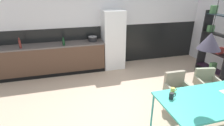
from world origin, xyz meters
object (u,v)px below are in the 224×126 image
at_px(armchair_far_side, 177,87).
at_px(bottle_vinegar_dark, 20,44).
at_px(armchair_facing_counter, 206,81).
at_px(mug_wide_latte, 172,96).
at_px(open_shelf_unit, 216,44).
at_px(dining_table, 216,100).
at_px(refrigerator_column, 113,40).
at_px(cooking_pot, 93,39).
at_px(mug_glass_clear, 173,90).
at_px(pendant_lamp_over_table_near, 210,41).
at_px(bottle_oil_tall, 64,42).

bearing_deg(armchair_far_side, bottle_vinegar_dark, -34.43).
height_order(armchair_facing_counter, bottle_vinegar_dark, bottle_vinegar_dark).
height_order(mug_wide_latte, open_shelf_unit, open_shelf_unit).
relative_size(armchair_facing_counter, bottle_vinegar_dark, 2.50).
height_order(dining_table, armchair_facing_counter, armchair_facing_counter).
bearing_deg(bottle_vinegar_dark, open_shelf_unit, -13.79).
xyz_separation_m(armchair_far_side, bottle_vinegar_dark, (-3.40, 2.39, 0.53)).
relative_size(mug_wide_latte, open_shelf_unit, 0.06).
xyz_separation_m(refrigerator_column, armchair_far_side, (0.70, -2.54, -0.41)).
bearing_deg(cooking_pot, dining_table, -66.24).
bearing_deg(mug_wide_latte, armchair_far_side, 48.71).
bearing_deg(mug_glass_clear, bottle_vinegar_dark, 135.40).
relative_size(armchair_facing_counter, pendant_lamp_over_table_near, 0.78).
xyz_separation_m(mug_wide_latte, bottle_oil_tall, (-1.65, 3.03, 0.22)).
distance_m(armchair_facing_counter, pendant_lamp_over_table_near, 1.93).
bearing_deg(dining_table, bottle_oil_tall, 126.67).
bearing_deg(cooking_pot, bottle_oil_tall, -166.32).
relative_size(mug_wide_latte, bottle_oil_tall, 0.50).
relative_size(armchair_far_side, open_shelf_unit, 0.40).
bearing_deg(bottle_vinegar_dark, dining_table, -42.40).
relative_size(mug_wide_latte, pendant_lamp_over_table_near, 0.13).
bearing_deg(cooking_pot, bottle_vinegar_dark, -174.85).
bearing_deg(cooking_pot, armchair_facing_counter, -48.37).
xyz_separation_m(refrigerator_column, bottle_vinegar_dark, (-2.70, -0.15, 0.12)).
relative_size(dining_table, bottle_oil_tall, 7.87).
distance_m(armchair_facing_counter, cooking_pot, 3.36).
bearing_deg(mug_glass_clear, armchair_facing_counter, 24.74).
xyz_separation_m(mug_glass_clear, bottle_vinegar_dark, (-2.94, 2.90, 0.25)).
height_order(dining_table, pendant_lamp_over_table_near, pendant_lamp_over_table_near).
distance_m(refrigerator_column, mug_glass_clear, 3.06).
height_order(armchair_far_side, bottle_vinegar_dark, bottle_vinegar_dark).
xyz_separation_m(armchair_facing_counter, bottle_oil_tall, (-3.09, 2.27, 0.54)).
relative_size(refrigerator_column, cooking_pot, 6.84).
bearing_deg(dining_table, cooking_pot, 113.76).
xyz_separation_m(dining_table, mug_glass_clear, (-0.62, 0.35, 0.09)).
bearing_deg(mug_glass_clear, cooking_pot, 106.19).
bearing_deg(open_shelf_unit, dining_table, -42.26).
distance_m(refrigerator_column, armchair_far_side, 2.67).
relative_size(dining_table, mug_wide_latte, 15.81).
relative_size(refrigerator_column, armchair_far_side, 2.27).
xyz_separation_m(cooking_pot, bottle_oil_tall, (-0.89, -0.22, 0.02)).
bearing_deg(mug_wide_latte, mug_glass_clear, 51.36).
xyz_separation_m(mug_glass_clear, mug_wide_latte, (-0.13, -0.16, 0.01)).
distance_m(bottle_oil_tall, pendant_lamp_over_table_near, 3.87).
xyz_separation_m(refrigerator_column, mug_glass_clear, (0.24, -3.05, -0.13)).
distance_m(dining_table, armchair_far_side, 0.89).
distance_m(cooking_pot, pendant_lamp_over_table_near, 3.70).
xyz_separation_m(dining_table, cooking_pot, (-1.51, 3.44, 0.29)).
xyz_separation_m(refrigerator_column, armchair_facing_counter, (1.55, -2.45, -0.44)).
height_order(mug_glass_clear, bottle_oil_tall, bottle_oil_tall).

